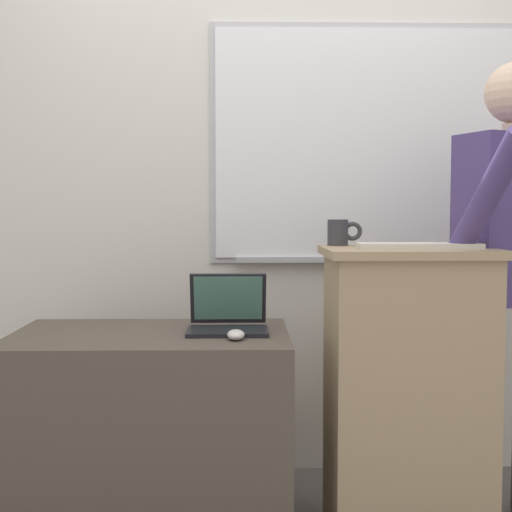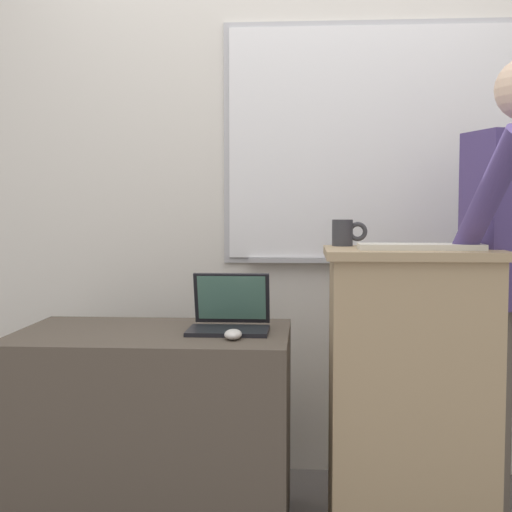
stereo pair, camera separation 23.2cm
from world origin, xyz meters
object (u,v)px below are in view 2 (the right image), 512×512
object	(u,v)px
side_desk	(154,431)
wireless_keyboard	(420,247)
computer_mouse_by_laptop	(233,334)
coffee_mug	(344,233)
lectern_podium	(409,396)
laptop	(230,314)

from	to	relation	value
side_desk	wireless_keyboard	xyz separation A→B (m)	(0.95, -0.09, 0.69)
computer_mouse_by_laptop	coffee_mug	distance (m)	0.58
side_desk	coffee_mug	bearing A→B (deg)	10.20
computer_mouse_by_laptop	coffee_mug	bearing A→B (deg)	34.58
lectern_podium	computer_mouse_by_laptop	distance (m)	0.67
wireless_keyboard	coffee_mug	xyz separation A→B (m)	(-0.25, 0.22, 0.04)
laptop	wireless_keyboard	xyz separation A→B (m)	(0.67, -0.13, 0.26)
side_desk	wireless_keyboard	size ratio (longest dim) A/B	2.37
side_desk	computer_mouse_by_laptop	xyz separation A→B (m)	(0.31, -0.14, 0.39)
side_desk	computer_mouse_by_laptop	distance (m)	0.52
side_desk	laptop	bearing A→B (deg)	8.96
laptop	computer_mouse_by_laptop	bearing A→B (deg)	-80.80
laptop	side_desk	bearing A→B (deg)	-171.04
lectern_podium	wireless_keyboard	xyz separation A→B (m)	(0.02, -0.06, 0.53)
coffee_mug	lectern_podium	bearing A→B (deg)	-35.38
laptop	computer_mouse_by_laptop	distance (m)	0.19
lectern_podium	side_desk	world-z (taller)	lectern_podium
laptop	computer_mouse_by_laptop	xyz separation A→B (m)	(0.03, -0.19, -0.04)
lectern_podium	coffee_mug	distance (m)	0.63
lectern_podium	side_desk	bearing A→B (deg)	177.94
laptop	coffee_mug	xyz separation A→B (m)	(0.42, 0.08, 0.30)
lectern_podium	wireless_keyboard	distance (m)	0.54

